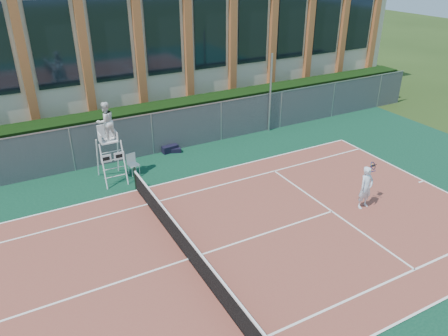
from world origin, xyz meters
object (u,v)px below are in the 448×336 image
umpire_chair (106,124)px  plastic_chair (132,162)px  tennis_player (366,187)px  steel_pole (270,93)px

umpire_chair → plastic_chair: 2.39m
plastic_chair → tennis_player: bearing=-45.4°
steel_pole → plastic_chair: bearing=-170.1°
steel_pole → umpire_chair: steel_pole is taller
steel_pole → plastic_chair: steel_pole is taller
tennis_player → plastic_chair: bearing=134.6°
plastic_chair → tennis_player: size_ratio=0.55×
steel_pole → plastic_chair: 9.03m
steel_pole → plastic_chair: (-8.75, -1.53, -1.66)m
steel_pole → tennis_player: bearing=-98.5°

